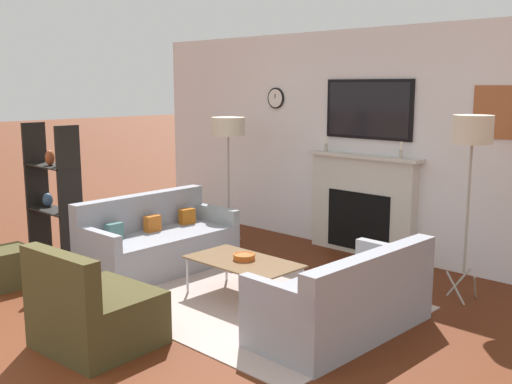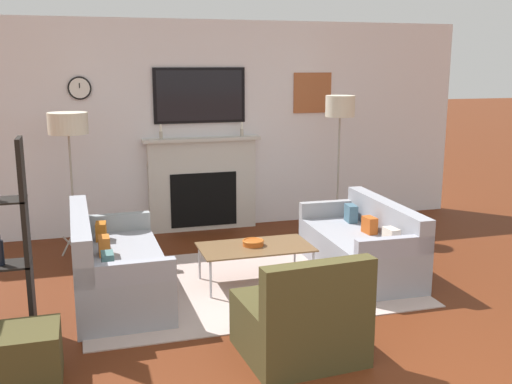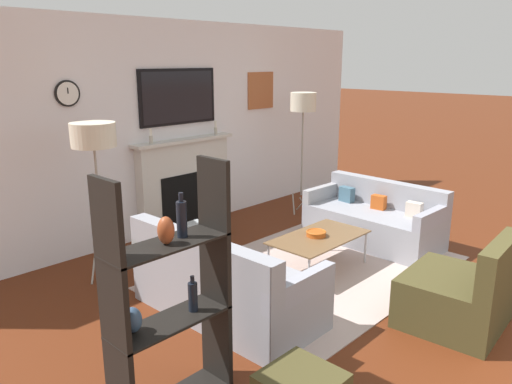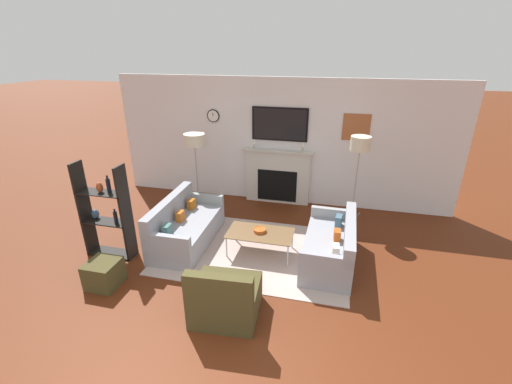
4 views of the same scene
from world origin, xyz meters
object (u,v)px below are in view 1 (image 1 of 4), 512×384
object	(u,v)px
floor_lamp_right	(473,133)
ottoman	(8,267)
couch_right	(346,302)
shelf_unit	(53,197)
couch_left	(157,244)
armchair	(94,314)
coffee_table	(243,263)
decorative_bowl	(244,256)
floor_lamp_left	(228,128)

from	to	relation	value
floor_lamp_right	ottoman	size ratio (longest dim) A/B	4.01
couch_right	shelf_unit	distance (m)	3.70
couch_left	floor_lamp_right	size ratio (longest dim) A/B	0.98
shelf_unit	couch_left	bearing A→B (deg)	31.64
armchair	ottoman	size ratio (longest dim) A/B	2.01
coffee_table	floor_lamp_right	world-z (taller)	floor_lamp_right
decorative_bowl	shelf_unit	xyz separation A→B (m)	(-2.42, -0.66, 0.36)
floor_lamp_left	ottoman	xyz separation A→B (m)	(-0.31, -2.84, -1.29)
floor_lamp_left	decorative_bowl	bearing A→B (deg)	-39.99
armchair	floor_lamp_left	xyz separation A→B (m)	(-1.62, 3.01, 1.22)
couch_right	floor_lamp_left	xyz separation A→B (m)	(-2.89, 1.44, 1.21)
coffee_table	floor_lamp_left	size ratio (longest dim) A/B	0.67
armchair	shelf_unit	world-z (taller)	shelf_unit
coffee_table	shelf_unit	size ratio (longest dim) A/B	0.69
coffee_table	ottoman	size ratio (longest dim) A/B	2.50
coffee_table	couch_right	bearing A→B (deg)	0.95
coffee_table	floor_lamp_left	bearing A→B (deg)	139.67
decorative_bowl	shelf_unit	bearing A→B (deg)	-164.68
ottoman	couch_right	bearing A→B (deg)	23.55
armchair	floor_lamp_right	distance (m)	3.68
shelf_unit	ottoman	world-z (taller)	shelf_unit
floor_lamp_left	floor_lamp_right	world-z (taller)	floor_lamp_right
floor_lamp_left	coffee_table	bearing A→B (deg)	-40.33
coffee_table	decorative_bowl	distance (m)	0.06
decorative_bowl	floor_lamp_left	world-z (taller)	floor_lamp_left
floor_lamp_left	shelf_unit	bearing A→B (deg)	-108.81
couch_left	floor_lamp_left	bearing A→B (deg)	103.49
couch_right	armchair	size ratio (longest dim) A/B	1.85
couch_right	decorative_bowl	distance (m)	1.20
floor_lamp_left	ottoman	size ratio (longest dim) A/B	3.70
ottoman	couch_left	bearing A→B (deg)	64.79
decorative_bowl	coffee_table	bearing A→B (deg)	-63.46
armchair	ottoman	xyz separation A→B (m)	(-1.93, 0.18, -0.08)
coffee_table	ottoman	distance (m)	2.46
couch_left	floor_lamp_left	world-z (taller)	floor_lamp_left
coffee_table	decorative_bowl	xyz separation A→B (m)	(-0.01, 0.03, 0.05)
couch_right	shelf_unit	world-z (taller)	shelf_unit
decorative_bowl	shelf_unit	distance (m)	2.53
floor_lamp_right	decorative_bowl	bearing A→B (deg)	-137.17
armchair	shelf_unit	bearing A→B (deg)	158.35
couch_right	ottoman	xyz separation A→B (m)	(-3.20, -1.40, -0.08)
coffee_table	floor_lamp_right	xyz separation A→B (m)	(1.53, 1.46, 1.24)
shelf_unit	coffee_table	bearing A→B (deg)	14.58
couch_left	decorative_bowl	size ratio (longest dim) A/B	8.02
couch_right	ottoman	bearing A→B (deg)	-156.45
couch_left	shelf_unit	size ratio (longest dim) A/B	1.07
armchair	couch_right	bearing A→B (deg)	50.96
couch_left	ottoman	world-z (taller)	couch_left
couch_right	floor_lamp_right	size ratio (longest dim) A/B	0.93
floor_lamp_left	shelf_unit	world-z (taller)	floor_lamp_left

